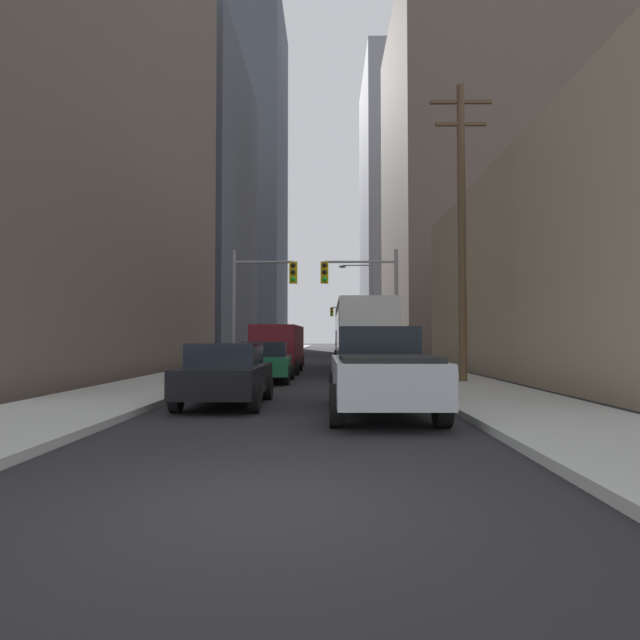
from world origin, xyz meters
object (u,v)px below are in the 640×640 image
at_px(pickup_truck_silver, 380,371).
at_px(sedan_black, 226,374).
at_px(cargo_van_maroon, 278,346).
at_px(traffic_signal_far_right, 345,319).
at_px(city_bus, 361,333).
at_px(sedan_green, 266,362).
at_px(traffic_signal_near_left, 261,290).
at_px(sedan_blue, 287,353).
at_px(traffic_signal_near_right, 363,289).

bearing_deg(pickup_truck_silver, sedan_black, 159.01).
distance_m(cargo_van_maroon, traffic_signal_far_right, 39.22).
bearing_deg(cargo_van_maroon, city_bus, 23.31).
xyz_separation_m(sedan_green, traffic_signal_near_left, (-0.94, 5.97, 3.24)).
height_order(pickup_truck_silver, traffic_signal_near_left, traffic_signal_near_left).
bearing_deg(cargo_van_maroon, sedan_blue, 90.83).
relative_size(sedan_blue, traffic_signal_near_left, 0.70).
bearing_deg(city_bus, traffic_signal_near_right, -89.25).
xyz_separation_m(city_bus, sedan_green, (-4.05, -7.27, -1.16)).
bearing_deg(sedan_green, sedan_blue, 90.62).
bearing_deg(sedan_blue, sedan_black, -90.01).
height_order(cargo_van_maroon, traffic_signal_near_left, traffic_signal_near_left).
xyz_separation_m(cargo_van_maroon, sedan_blue, (-0.10, 6.78, -0.52)).
distance_m(cargo_van_maroon, traffic_signal_near_left, 2.91).
xyz_separation_m(city_bus, sedan_blue, (-4.18, 5.02, -1.16)).
relative_size(cargo_van_maroon, traffic_signal_far_right, 0.88).
distance_m(sedan_blue, traffic_signal_far_right, 32.57).
bearing_deg(city_bus, sedan_black, -105.98).
bearing_deg(sedan_blue, traffic_signal_far_right, 82.04).
relative_size(traffic_signal_near_left, traffic_signal_near_right, 1.00).
bearing_deg(traffic_signal_far_right, traffic_signal_near_left, -97.85).
distance_m(sedan_blue, traffic_signal_near_right, 8.26).
distance_m(cargo_van_maroon, sedan_green, 5.54).
xyz_separation_m(pickup_truck_silver, traffic_signal_near_left, (-4.40, 14.69, 3.08)).
height_order(pickup_truck_silver, sedan_blue, pickup_truck_silver).
height_order(traffic_signal_near_left, traffic_signal_near_right, same).
height_order(pickup_truck_silver, cargo_van_maroon, cargo_van_maroon).
xyz_separation_m(sedan_black, traffic_signal_near_right, (4.20, 13.31, 3.27)).
distance_m(sedan_black, traffic_signal_near_left, 13.72).
height_order(city_bus, traffic_signal_far_right, traffic_signal_far_right).
bearing_deg(traffic_signal_near_right, traffic_signal_far_right, 89.56).
height_order(city_bus, sedan_blue, city_bus).
xyz_separation_m(city_bus, traffic_signal_near_left, (-4.99, -1.30, 2.08)).
relative_size(city_bus, sedan_blue, 2.72).
distance_m(sedan_black, sedan_green, 7.34).
height_order(sedan_black, traffic_signal_near_right, traffic_signal_near_right).
distance_m(city_bus, traffic_signal_near_left, 5.56).
distance_m(city_bus, traffic_signal_far_right, 37.18).
bearing_deg(traffic_signal_near_right, sedan_green, -124.22).
distance_m(pickup_truck_silver, traffic_signal_far_right, 53.21).
distance_m(pickup_truck_silver, sedan_black, 3.86).
relative_size(sedan_black, sedan_green, 0.99).
xyz_separation_m(sedan_green, traffic_signal_far_right, (4.35, 44.40, 3.24)).
bearing_deg(traffic_signal_near_right, city_bus, 90.75).
xyz_separation_m(sedan_black, sedan_green, (0.14, 7.34, 0.00)).
distance_m(sedan_green, traffic_signal_far_right, 44.73).
height_order(pickup_truck_silver, sedan_black, pickup_truck_silver).
relative_size(pickup_truck_silver, traffic_signal_far_right, 0.90).
distance_m(city_bus, sedan_blue, 6.64).
relative_size(sedan_black, traffic_signal_near_left, 0.70).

